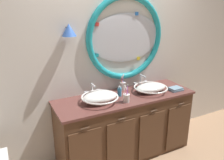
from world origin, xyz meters
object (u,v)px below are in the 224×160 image
(toothbrush_holder_left, at_px, (126,97))
(folded_hand_towel, at_px, (176,89))
(sink_basin_left, at_px, (100,97))
(sink_basin_right, at_px, (151,88))
(soap_dispenser, at_px, (120,91))
(toothbrush_holder_right, at_px, (123,85))

(toothbrush_holder_left, distance_m, folded_hand_towel, 0.80)
(toothbrush_holder_left, bearing_deg, folded_hand_towel, 1.77)
(sink_basin_left, relative_size, folded_hand_towel, 2.45)
(sink_basin_right, bearing_deg, soap_dispenser, 172.14)
(sink_basin_left, relative_size, sink_basin_right, 0.99)
(soap_dispenser, relative_size, folded_hand_towel, 0.77)
(toothbrush_holder_left, height_order, soap_dispenser, toothbrush_holder_left)
(soap_dispenser, bearing_deg, toothbrush_holder_left, -95.53)
(toothbrush_holder_left, height_order, toothbrush_holder_right, same)
(folded_hand_towel, bearing_deg, toothbrush_holder_right, 150.70)
(toothbrush_holder_right, relative_size, soap_dispenser, 1.56)
(sink_basin_left, height_order, sink_basin_right, sink_basin_left)
(toothbrush_holder_right, xyz_separation_m, folded_hand_towel, (0.64, -0.36, -0.04))
(toothbrush_holder_left, relative_size, toothbrush_holder_right, 1.00)
(sink_basin_right, relative_size, toothbrush_holder_left, 2.04)
(folded_hand_towel, bearing_deg, sink_basin_right, 160.67)
(sink_basin_left, height_order, toothbrush_holder_right, toothbrush_holder_right)
(sink_basin_left, distance_m, soap_dispenser, 0.31)
(toothbrush_holder_left, relative_size, soap_dispenser, 1.57)
(sink_basin_right, distance_m, toothbrush_holder_right, 0.38)
(sink_basin_left, relative_size, toothbrush_holder_left, 2.02)
(sink_basin_left, bearing_deg, toothbrush_holder_left, -26.52)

